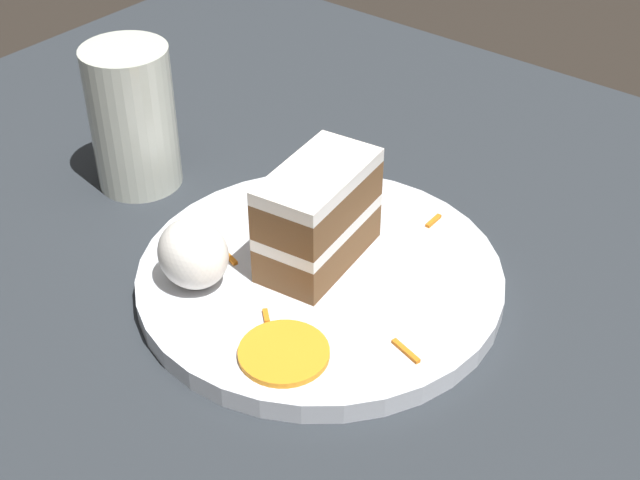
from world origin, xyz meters
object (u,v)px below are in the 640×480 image
orange_garnish (284,353)px  drinking_glass (134,127)px  plate (320,278)px  cream_dollop (193,254)px  cake_slice (318,215)px

orange_garnish → drinking_glass: 0.29m
plate → drinking_glass: (0.23, -0.02, 0.05)m
plate → cream_dollop: bearing=47.9°
plate → orange_garnish: size_ratio=4.46×
cake_slice → orange_garnish: (-0.05, 0.10, -0.04)m
orange_garnish → plate: bearing=-66.0°
orange_garnish → drinking_glass: drinking_glass is taller
plate → orange_garnish: bearing=114.0°
plate → cake_slice: bearing=-46.1°
cream_dollop → plate: bearing=-132.1°
cake_slice → drinking_glass: (0.22, -0.01, -0.00)m
cream_dollop → drinking_glass: (0.16, -0.09, 0.01)m
plate → cake_slice: (0.01, -0.01, 0.05)m
cream_dollop → drinking_glass: size_ratio=0.42×
cake_slice → drinking_glass: size_ratio=0.84×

